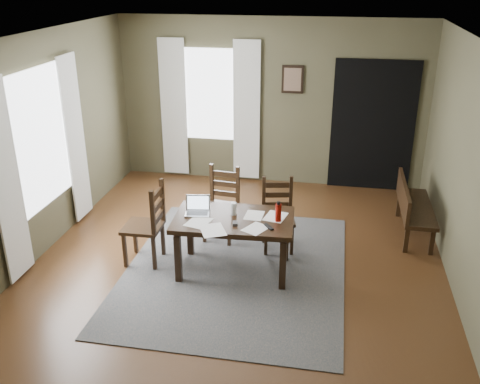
% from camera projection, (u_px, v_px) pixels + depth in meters
% --- Properties ---
extents(ground, '(5.00, 6.00, 0.01)m').
position_uv_depth(ground, '(236.00, 270.00, 6.48)').
color(ground, '#492C16').
extents(room_shell, '(5.02, 6.02, 2.71)m').
position_uv_depth(room_shell, '(235.00, 126.00, 5.78)').
color(room_shell, '#4E4A33').
rests_on(room_shell, ground).
extents(rug, '(2.60, 3.20, 0.01)m').
position_uv_depth(rug, '(236.00, 269.00, 6.48)').
color(rug, '#464646').
rests_on(rug, ground).
extents(dining_table, '(1.43, 0.90, 0.69)m').
position_uv_depth(dining_table, '(234.00, 225.00, 6.23)').
color(dining_table, black).
rests_on(dining_table, rug).
extents(chair_end, '(0.46, 0.46, 1.03)m').
position_uv_depth(chair_end, '(147.00, 225.00, 6.47)').
color(chair_end, black).
rests_on(chair_end, rug).
extents(chair_back_left, '(0.46, 0.47, 0.97)m').
position_uv_depth(chair_back_left, '(222.00, 205.00, 7.09)').
color(chair_back_left, black).
rests_on(chair_back_left, rug).
extents(chair_back_right, '(0.48, 0.48, 0.93)m').
position_uv_depth(chair_back_right, '(278.00, 215.00, 6.83)').
color(chair_back_right, black).
rests_on(chair_back_right, rug).
extents(bench, '(0.41, 1.29, 0.73)m').
position_uv_depth(bench, '(412.00, 204.00, 7.20)').
color(bench, black).
rests_on(bench, ground).
extents(laptop, '(0.32, 0.27, 0.20)m').
position_uv_depth(laptop, '(198.00, 209.00, 6.31)').
color(laptop, '#B7B7BC').
rests_on(laptop, dining_table).
extents(computer_mouse, '(0.07, 0.10, 0.03)m').
position_uv_depth(computer_mouse, '(235.00, 223.00, 6.03)').
color(computer_mouse, '#3F3F42').
rests_on(computer_mouse, dining_table).
extents(tv_remote, '(0.13, 0.16, 0.02)m').
position_uv_depth(tv_remote, '(269.00, 227.00, 5.96)').
color(tv_remote, black).
rests_on(tv_remote, dining_table).
extents(drinking_glass, '(0.08, 0.08, 0.15)m').
position_uv_depth(drinking_glass, '(234.00, 209.00, 6.25)').
color(drinking_glass, silver).
rests_on(drinking_glass, dining_table).
extents(water_bottle, '(0.09, 0.09, 0.24)m').
position_uv_depth(water_bottle, '(278.00, 212.00, 6.07)').
color(water_bottle, '#A5160C').
rests_on(water_bottle, dining_table).
extents(paper_a, '(0.31, 0.36, 0.00)m').
position_uv_depth(paper_a, '(198.00, 222.00, 6.09)').
color(paper_a, white).
rests_on(paper_a, dining_table).
extents(paper_b, '(0.33, 0.35, 0.00)m').
position_uv_depth(paper_b, '(256.00, 229.00, 5.94)').
color(paper_b, white).
rests_on(paper_b, dining_table).
extents(paper_c, '(0.22, 0.28, 0.00)m').
position_uv_depth(paper_c, '(254.00, 215.00, 6.25)').
color(paper_c, white).
rests_on(paper_c, dining_table).
extents(paper_d, '(0.28, 0.34, 0.00)m').
position_uv_depth(paper_d, '(275.00, 217.00, 6.22)').
color(paper_d, white).
rests_on(paper_d, dining_table).
extents(paper_e, '(0.38, 0.41, 0.00)m').
position_uv_depth(paper_e, '(213.00, 230.00, 5.90)').
color(paper_e, white).
rests_on(paper_e, dining_table).
extents(window_left, '(0.01, 1.30, 1.70)m').
position_uv_depth(window_left, '(40.00, 139.00, 6.51)').
color(window_left, white).
rests_on(window_left, ground).
extents(window_back, '(1.00, 0.01, 1.50)m').
position_uv_depth(window_back, '(210.00, 95.00, 8.77)').
color(window_back, white).
rests_on(window_back, ground).
extents(curtain_left_near, '(0.03, 0.48, 2.30)m').
position_uv_depth(curtain_left_near, '(6.00, 183.00, 5.86)').
color(curtain_left_near, silver).
rests_on(curtain_left_near, ground).
extents(curtain_left_far, '(0.03, 0.48, 2.30)m').
position_uv_depth(curtain_left_far, '(75.00, 139.00, 7.35)').
color(curtain_left_far, silver).
rests_on(curtain_left_far, ground).
extents(curtain_back_left, '(0.44, 0.03, 2.30)m').
position_uv_depth(curtain_back_left, '(174.00, 108.00, 8.95)').
color(curtain_back_left, silver).
rests_on(curtain_back_left, ground).
extents(curtain_back_right, '(0.44, 0.03, 2.30)m').
position_uv_depth(curtain_back_right, '(247.00, 112.00, 8.74)').
color(curtain_back_right, silver).
rests_on(curtain_back_right, ground).
extents(framed_picture, '(0.34, 0.03, 0.44)m').
position_uv_depth(framed_picture, '(293.00, 79.00, 8.43)').
color(framed_picture, black).
rests_on(framed_picture, ground).
extents(doorway_back, '(1.30, 0.03, 2.10)m').
position_uv_depth(doorway_back, '(373.00, 126.00, 8.48)').
color(doorway_back, black).
rests_on(doorway_back, ground).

